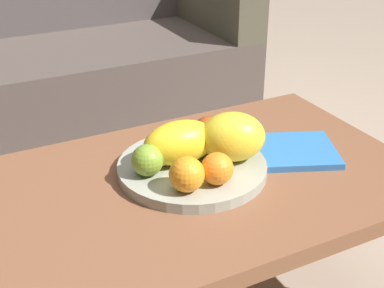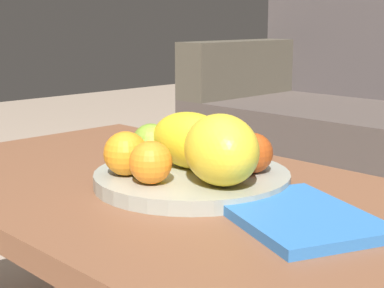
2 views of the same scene
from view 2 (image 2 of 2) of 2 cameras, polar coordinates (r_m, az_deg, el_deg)
The scene contains 10 objects.
coffee_table at distance 1.07m, azimuth -2.63°, elevation -6.18°, with size 1.10×0.64×0.42m.
fruit_bowl at distance 1.05m, azimuth 0.00°, elevation -3.35°, with size 0.35×0.35×0.03m, color #9B9D8F.
melon_large_front at distance 0.95m, azimuth 2.85°, elevation -0.56°, with size 0.15×0.12×0.12m, color yellow.
melon_smaller_beside at distance 1.06m, azimuth -0.12°, elevation 0.36°, with size 0.18×0.10×0.10m, color yellow.
orange_front at distance 0.96m, azimuth -4.02°, elevation -1.80°, with size 0.07×0.07×0.07m, color orange.
orange_left at distance 1.02m, azimuth -6.45°, elevation -0.92°, with size 0.08×0.08×0.08m, color orange.
apple_front at distance 1.03m, azimuth 5.92°, elevation -0.87°, with size 0.07×0.07×0.07m, color #AA4114.
apple_left at distance 1.12m, azimuth -4.00°, elevation 0.15°, with size 0.07×0.07×0.07m, color olive.
banana_bunch at distance 1.09m, azimuth 1.14°, elevation -0.65°, with size 0.15×0.14×0.06m.
magazine at distance 0.88m, azimuth 10.19°, elevation -6.90°, with size 0.25×0.18×0.02m, color #2F70BF.
Camera 2 is at (0.76, -0.68, 0.71)m, focal length 55.05 mm.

